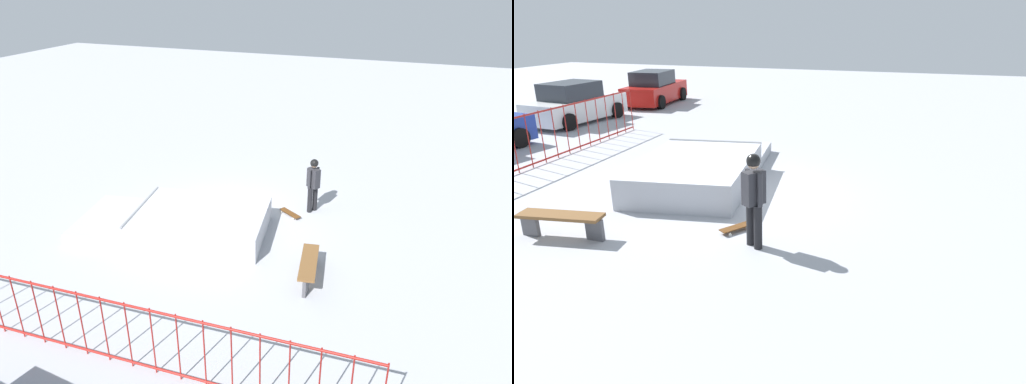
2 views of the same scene
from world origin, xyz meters
The scene contains 6 objects.
ground_plane centered at (0.00, 0.00, 0.00)m, with size 60.00×60.00×0.00m, color #A8AAB2.
skate_ramp centered at (0.72, 1.07, 0.32)m, with size 5.76×3.48×0.74m.
skater centered at (-2.34, -1.49, 1.01)m, with size 0.44×0.39×1.73m.
skateboard centered at (-1.79, -0.96, 0.08)m, with size 0.78×0.60×0.09m.
perimeter_fence centered at (0.00, 6.03, 0.77)m, with size 10.71×0.44×1.50m.
park_bench centered at (-3.15, 2.03, 0.36)m, with size 0.67×1.64×0.48m.
Camera 1 is at (-5.35, 11.57, 6.85)m, focal length 33.43 mm.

